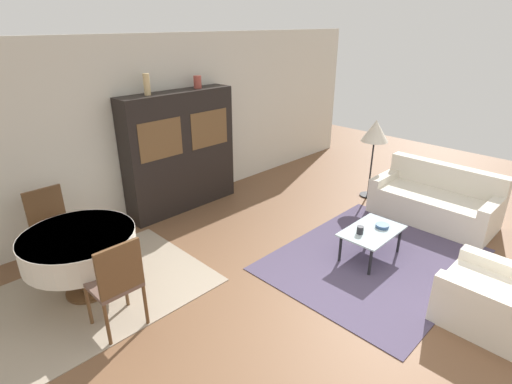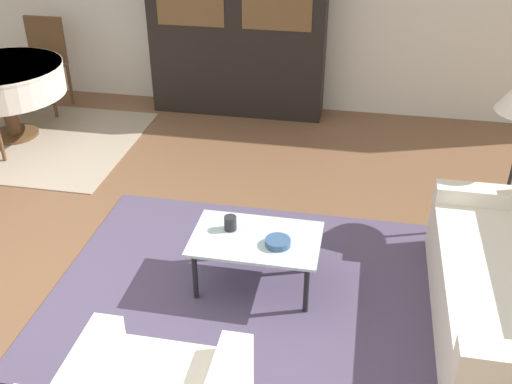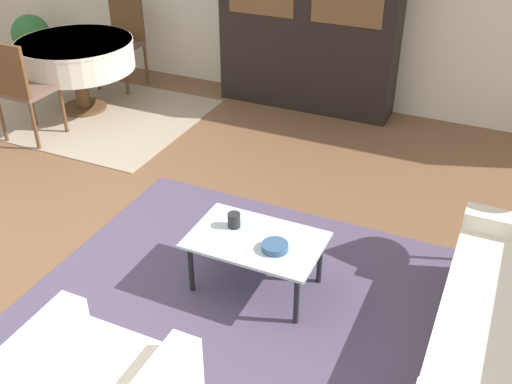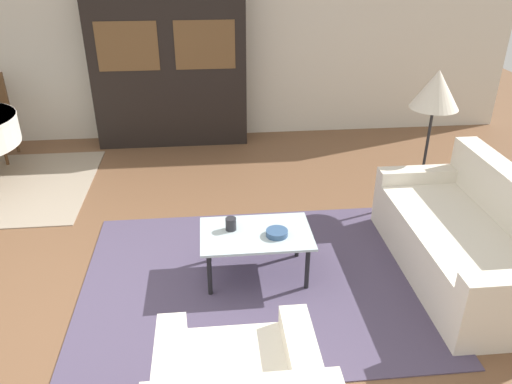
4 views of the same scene
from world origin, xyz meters
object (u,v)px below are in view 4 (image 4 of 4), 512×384
at_px(bowl, 277,233).
at_px(display_cabinet, 170,70).
at_px(couch, 470,241).
at_px(coffee_table, 256,237).
at_px(cup, 231,224).
at_px(floor_lamp, 436,93).

bearing_deg(bowl, display_cabinet, 106.92).
distance_m(couch, coffee_table, 1.69).
xyz_separation_m(cup, bowl, (0.34, -0.12, -0.03)).
bearing_deg(floor_lamp, display_cabinet, 142.42).
xyz_separation_m(coffee_table, cup, (-0.19, 0.07, 0.09)).
bearing_deg(couch, floor_lamp, -4.07).
height_order(couch, floor_lamp, floor_lamp).
bearing_deg(cup, floor_lamp, 26.67).
xyz_separation_m(display_cabinet, floor_lamp, (2.54, -1.96, 0.20)).
xyz_separation_m(coffee_table, bowl, (0.15, -0.05, 0.06)).
height_order(couch, cup, couch).
bearing_deg(coffee_table, display_cabinet, 104.48).
xyz_separation_m(couch, cup, (-1.87, 0.20, 0.15)).
height_order(couch, display_cabinet, display_cabinet).
bearing_deg(coffee_table, cup, 160.78).
bearing_deg(display_cabinet, coffee_table, -75.52).
bearing_deg(bowl, coffee_table, 160.45).
relative_size(cup, bowl, 0.60).
height_order(display_cabinet, floor_lamp, display_cabinet).
relative_size(coffee_table, cup, 8.60).
height_order(coffee_table, cup, cup).
bearing_deg(floor_lamp, bowl, -145.62).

